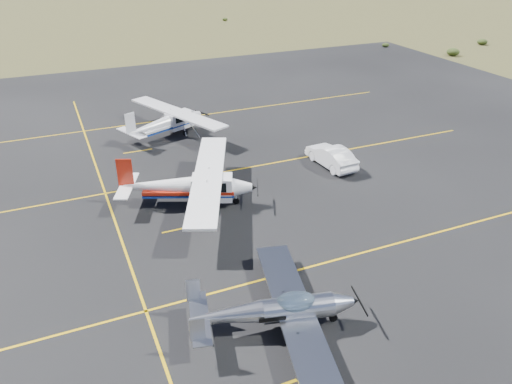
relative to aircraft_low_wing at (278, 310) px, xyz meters
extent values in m
plane|color=#383D1C|center=(1.52, 0.99, -0.92)|extent=(1600.00, 1600.00, 0.00)
cube|color=black|center=(1.52, 7.99, -0.92)|extent=(72.00, 72.00, 0.02)
cube|color=silver|center=(0.64, -0.15, -0.19)|extent=(3.38, 8.89, 0.12)
ellipsoid|color=#99BFD8|center=(0.64, -0.15, 0.28)|extent=(1.77, 1.26, 0.80)
cube|color=silver|center=(-2.88, 0.67, 0.09)|extent=(1.33, 3.01, 0.06)
cube|color=silver|center=(-3.27, -0.34, 0.53)|extent=(0.54, 0.18, 0.98)
cube|color=silver|center=(-2.78, 1.75, 0.53)|extent=(0.54, 0.18, 0.98)
cylinder|color=black|center=(2.16, -0.50, -0.75)|extent=(0.34, 0.16, 0.33)
cylinder|color=black|center=(0.18, -1.25, -0.72)|extent=(0.41, 0.19, 0.39)
cylinder|color=black|center=(0.72, 1.04, -0.72)|extent=(0.41, 0.19, 0.39)
cube|color=white|center=(0.89, 10.29, 0.14)|extent=(2.47, 1.90, 1.35)
cube|color=white|center=(0.70, 10.37, 0.83)|extent=(5.61, 10.73, 0.14)
cube|color=black|center=(0.89, 10.29, 0.41)|extent=(1.93, 1.71, 0.55)
cube|color=red|center=(-0.31, 10.79, 0.04)|extent=(5.05, 2.98, 0.18)
cube|color=red|center=(-3.45, 12.08, 1.08)|extent=(0.81, 0.39, 1.60)
cube|color=white|center=(-3.45, 12.08, 0.28)|extent=(1.91, 3.24, 0.06)
cylinder|color=black|center=(2.09, 9.80, -0.73)|extent=(0.37, 0.23, 0.36)
cylinder|color=black|center=(0.21, 9.44, -0.69)|extent=(0.46, 0.29, 0.44)
cylinder|color=black|center=(1.01, 11.38, -0.69)|extent=(0.46, 0.29, 0.44)
cube|color=silver|center=(2.26, 22.00, 0.03)|extent=(2.21, 1.71, 1.21)
cube|color=silver|center=(2.09, 21.94, 0.65)|extent=(5.09, 9.60, 0.13)
cube|color=black|center=(2.26, 22.00, 0.28)|extent=(1.73, 1.54, 0.49)
cube|color=silver|center=(1.18, 21.55, -0.06)|extent=(4.52, 2.69, 0.16)
cube|color=silver|center=(-1.62, 20.38, 0.88)|extent=(0.72, 0.35, 1.43)
cube|color=silver|center=(-1.62, 20.38, 0.16)|extent=(1.73, 2.90, 0.05)
cylinder|color=black|center=(3.33, 22.46, -0.75)|extent=(0.33, 0.21, 0.32)
cylinder|color=black|center=(2.37, 21.04, -0.72)|extent=(0.41, 0.26, 0.39)
cylinder|color=black|center=(1.64, 22.77, -0.72)|extent=(0.41, 0.26, 0.39)
imported|color=white|center=(9.59, 12.15, -0.23)|extent=(1.72, 4.20, 1.35)
camera|label=1|loc=(-6.52, -13.04, 12.76)|focal=35.00mm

